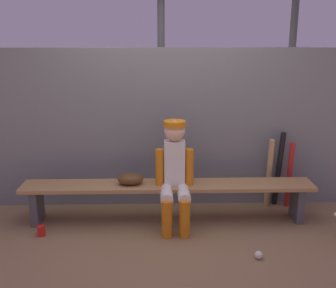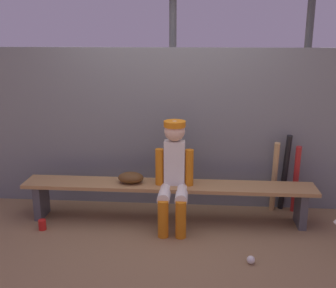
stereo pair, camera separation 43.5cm
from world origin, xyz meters
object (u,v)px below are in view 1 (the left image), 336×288
at_px(dugout_bench, 168,191).
at_px(bat_aluminum_red, 289,175).
at_px(bat_wood_tan, 269,174).
at_px(baseball_glove, 130,179).
at_px(cup_on_ground, 41,231).
at_px(bat_aluminum_black, 279,169).
at_px(cup_on_bench, 166,178).
at_px(player_seated, 175,171).
at_px(baseball, 259,255).

bearing_deg(dugout_bench, bat_aluminum_red, 12.89).
xyz_separation_m(dugout_bench, bat_wood_tan, (1.20, 0.34, 0.07)).
relative_size(baseball_glove, bat_wood_tan, 0.33).
bearing_deg(cup_on_ground, dugout_bench, 13.96).
relative_size(bat_aluminum_black, cup_on_bench, 8.40).
relative_size(baseball_glove, cup_on_bench, 2.55).
distance_m(dugout_bench, bat_wood_tan, 1.25).
distance_m(dugout_bench, bat_aluminum_red, 1.48).
bearing_deg(baseball_glove, bat_aluminum_red, 10.11).
relative_size(player_seated, bat_aluminum_black, 1.23).
distance_m(bat_wood_tan, bat_aluminum_black, 0.14).
bearing_deg(bat_aluminum_red, player_seated, -162.25).
distance_m(dugout_bench, cup_on_bench, 0.14).
height_order(cup_on_ground, cup_on_bench, cup_on_bench).
bearing_deg(cup_on_bench, bat_wood_tan, 14.01).
relative_size(bat_wood_tan, cup_on_bench, 7.70).
distance_m(player_seated, baseball, 1.19).
distance_m(player_seated, bat_aluminum_black, 1.35).
bearing_deg(baseball_glove, cup_on_bench, 4.87).
distance_m(dugout_bench, baseball, 1.21).
xyz_separation_m(dugout_bench, cup_on_bench, (-0.02, 0.03, 0.14)).
xyz_separation_m(dugout_bench, baseball, (0.82, -0.83, -0.32)).
bearing_deg(cup_on_bench, player_seated, -58.21).
distance_m(bat_aluminum_red, baseball, 1.36).
bearing_deg(bat_aluminum_black, player_seated, -158.62).
relative_size(dugout_bench, player_seated, 2.79).
bearing_deg(baseball_glove, baseball, -33.96).
bearing_deg(player_seated, baseball_glove, 167.12).
height_order(bat_aluminum_black, bat_aluminum_red, bat_aluminum_black).
height_order(dugout_bench, bat_aluminum_red, bat_aluminum_red).
relative_size(player_seated, cup_on_ground, 10.35).
relative_size(dugout_bench, baseball, 42.94).
bearing_deg(bat_wood_tan, cup_on_ground, -165.21).
distance_m(bat_aluminum_black, baseball, 1.38).
xyz_separation_m(dugout_bench, bat_aluminum_black, (1.32, 0.38, 0.11)).
height_order(bat_aluminum_red, cup_on_bench, bat_aluminum_red).
relative_size(bat_wood_tan, cup_on_ground, 7.70).
relative_size(bat_wood_tan, bat_aluminum_red, 1.05).
bearing_deg(bat_wood_tan, baseball_glove, -168.16).
bearing_deg(bat_wood_tan, bat_aluminum_red, -1.78).
relative_size(bat_aluminum_black, cup_on_ground, 8.40).
bearing_deg(cup_on_ground, baseball, -13.18).
bearing_deg(baseball, bat_wood_tan, 71.89).
bearing_deg(player_seated, dugout_bench, 122.59).
xyz_separation_m(player_seated, cup_on_bench, (-0.09, 0.14, -0.13)).
xyz_separation_m(bat_aluminum_black, cup_on_ground, (-2.64, -0.71, -0.41)).
height_order(dugout_bench, cup_on_bench, cup_on_bench).
bearing_deg(baseball_glove, bat_wood_tan, 11.84).
height_order(bat_aluminum_black, cup_on_ground, bat_aluminum_black).
xyz_separation_m(baseball_glove, bat_aluminum_black, (1.73, 0.38, -0.03)).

